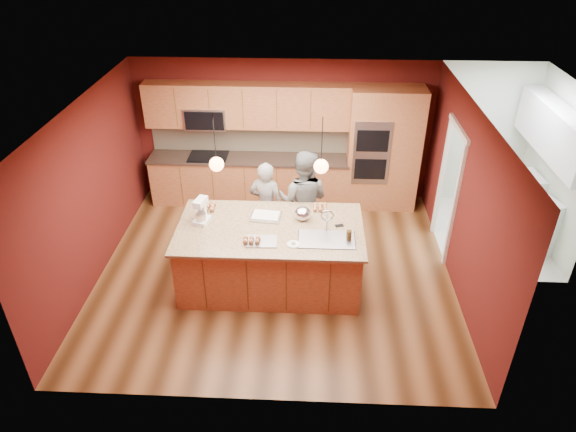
{
  "coord_description": "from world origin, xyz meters",
  "views": [
    {
      "loc": [
        0.51,
        -6.51,
        5.05
      ],
      "look_at": [
        0.21,
        -0.1,
        1.09
      ],
      "focal_mm": 32.0,
      "sensor_mm": 36.0,
      "label": 1
    }
  ],
  "objects_px": {
    "island": "(272,255)",
    "stand_mixer": "(201,212)",
    "mixing_bowl": "(303,214)",
    "person_right": "(303,201)",
    "person_left": "(266,205)"
  },
  "relations": [
    {
      "from": "person_left",
      "to": "stand_mixer",
      "type": "xyz_separation_m",
      "value": [
        -0.87,
        -0.89,
        0.39
      ]
    },
    {
      "from": "person_left",
      "to": "mixing_bowl",
      "type": "distance_m",
      "value": 1.02
    },
    {
      "from": "island",
      "to": "mixing_bowl",
      "type": "xyz_separation_m",
      "value": [
        0.45,
        0.25,
        0.59
      ]
    },
    {
      "from": "person_right",
      "to": "mixing_bowl",
      "type": "distance_m",
      "value": 0.79
    },
    {
      "from": "person_right",
      "to": "mixing_bowl",
      "type": "bearing_deg",
      "value": 101.89
    },
    {
      "from": "island",
      "to": "person_right",
      "type": "bearing_deg",
      "value": 66.19
    },
    {
      "from": "stand_mixer",
      "to": "person_right",
      "type": "bearing_deg",
      "value": 45.89
    },
    {
      "from": "stand_mixer",
      "to": "island",
      "type": "bearing_deg",
      "value": 8.09
    },
    {
      "from": "person_right",
      "to": "mixing_bowl",
      "type": "xyz_separation_m",
      "value": [
        0.0,
        -0.76,
        0.22
      ]
    },
    {
      "from": "mixing_bowl",
      "to": "island",
      "type": "bearing_deg",
      "value": -150.51
    },
    {
      "from": "stand_mixer",
      "to": "mixing_bowl",
      "type": "relative_size",
      "value": 1.56
    },
    {
      "from": "person_right",
      "to": "stand_mixer",
      "type": "distance_m",
      "value": 1.75
    },
    {
      "from": "island",
      "to": "stand_mixer",
      "type": "distance_m",
      "value": 1.22
    },
    {
      "from": "island",
      "to": "person_right",
      "type": "height_order",
      "value": "person_right"
    },
    {
      "from": "stand_mixer",
      "to": "mixing_bowl",
      "type": "height_order",
      "value": "stand_mixer"
    }
  ]
}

